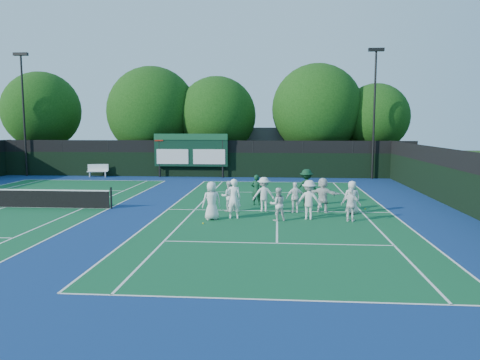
# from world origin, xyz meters

# --- Properties ---
(ground) EXTENTS (120.00, 120.00, 0.00)m
(ground) POSITION_xyz_m (0.00, 0.00, 0.00)
(ground) COLOR #18340E
(ground) RESTS_ON ground
(court_apron) EXTENTS (34.00, 32.00, 0.01)m
(court_apron) POSITION_xyz_m (-6.00, 1.00, 0.00)
(court_apron) COLOR navy
(court_apron) RESTS_ON ground
(near_court) EXTENTS (11.05, 23.85, 0.01)m
(near_court) POSITION_xyz_m (0.00, 1.00, 0.01)
(near_court) COLOR #104F2A
(near_court) RESTS_ON ground
(left_court) EXTENTS (11.05, 23.85, 0.01)m
(left_court) POSITION_xyz_m (-14.00, 1.00, 0.01)
(left_court) COLOR #104F2A
(left_court) RESTS_ON ground
(back_fence) EXTENTS (34.00, 0.08, 3.00)m
(back_fence) POSITION_xyz_m (-6.00, 16.00, 1.36)
(back_fence) COLOR black
(back_fence) RESTS_ON ground
(divider_fence_right) EXTENTS (0.08, 32.00, 3.00)m
(divider_fence_right) POSITION_xyz_m (9.00, 1.00, 1.36)
(divider_fence_right) COLOR black
(divider_fence_right) RESTS_ON ground
(scoreboard) EXTENTS (6.00, 0.21, 3.55)m
(scoreboard) POSITION_xyz_m (-7.01, 15.59, 2.19)
(scoreboard) COLOR black
(scoreboard) RESTS_ON ground
(clubhouse) EXTENTS (18.00, 6.00, 4.00)m
(clubhouse) POSITION_xyz_m (-2.00, 24.00, 2.00)
(clubhouse) COLOR slate
(clubhouse) RESTS_ON ground
(light_pole_left) EXTENTS (1.20, 0.30, 10.12)m
(light_pole_left) POSITION_xyz_m (-21.00, 15.70, 6.30)
(light_pole_left) COLOR black
(light_pole_left) RESTS_ON ground
(light_pole_right) EXTENTS (1.20, 0.30, 10.12)m
(light_pole_right) POSITION_xyz_m (7.50, 15.70, 6.30)
(light_pole_right) COLOR black
(light_pole_right) RESTS_ON ground
(tennis_net) EXTENTS (11.30, 0.10, 1.10)m
(tennis_net) POSITION_xyz_m (-14.00, 1.00, 0.49)
(tennis_net) COLOR black
(tennis_net) RESTS_ON ground
(bench) EXTENTS (1.70, 0.80, 1.04)m
(bench) POSITION_xyz_m (-14.73, 15.38, 0.56)
(bench) COLOR white
(bench) RESTS_ON ground
(tree_a) EXTENTS (6.97, 6.97, 9.04)m
(tree_a) POSITION_xyz_m (-21.26, 19.58, 5.37)
(tree_a) COLOR black
(tree_a) RESTS_ON ground
(tree_b) EXTENTS (7.98, 7.98, 9.42)m
(tree_b) POSITION_xyz_m (-11.03, 19.58, 5.22)
(tree_b) COLOR black
(tree_b) RESTS_ON ground
(tree_c) EXTENTS (6.90, 6.90, 8.51)m
(tree_c) POSITION_xyz_m (-5.23, 19.58, 4.88)
(tree_c) COLOR black
(tree_c) RESTS_ON ground
(tree_d) EXTENTS (7.78, 7.78, 9.52)m
(tree_d) POSITION_xyz_m (3.54, 19.58, 5.43)
(tree_d) COLOR black
(tree_d) RESTS_ON ground
(tree_e) EXTENTS (5.74, 5.74, 7.80)m
(tree_e) POSITION_xyz_m (8.55, 19.58, 4.78)
(tree_e) COLOR black
(tree_e) RESTS_ON ground
(tennis_ball_0) EXTENTS (0.07, 0.07, 0.07)m
(tennis_ball_0) POSITION_xyz_m (-3.17, -2.31, 0.03)
(tennis_ball_0) COLOR yellow
(tennis_ball_0) RESTS_ON ground
(tennis_ball_1) EXTENTS (0.07, 0.07, 0.07)m
(tennis_ball_1) POSITION_xyz_m (2.74, 3.48, 0.03)
(tennis_ball_1) COLOR yellow
(tennis_ball_1) RESTS_ON ground
(tennis_ball_4) EXTENTS (0.07, 0.07, 0.07)m
(tennis_ball_4) POSITION_xyz_m (0.04, 3.70, 0.03)
(tennis_ball_4) COLOR yellow
(tennis_ball_4) RESTS_ON ground
(tennis_ball_5) EXTENTS (0.07, 0.07, 0.07)m
(tennis_ball_5) POSITION_xyz_m (4.44, 1.81, 0.03)
(tennis_ball_5) COLOR yellow
(tennis_ball_5) RESTS_ON ground
(player_front_0) EXTENTS (0.99, 0.82, 1.73)m
(player_front_0) POSITION_xyz_m (-2.92, -1.36, 0.87)
(player_front_0) COLOR silver
(player_front_0) RESTS_ON ground
(player_front_1) EXTENTS (0.73, 0.54, 1.83)m
(player_front_1) POSITION_xyz_m (-1.97, -1.03, 0.91)
(player_front_1) COLOR white
(player_front_1) RESTS_ON ground
(player_front_2) EXTENTS (0.83, 0.72, 1.48)m
(player_front_2) POSITION_xyz_m (0.02, -1.33, 0.74)
(player_front_2) COLOR silver
(player_front_2) RESTS_ON ground
(player_front_3) EXTENTS (1.26, 0.88, 1.78)m
(player_front_3) POSITION_xyz_m (1.43, -0.90, 0.89)
(player_front_3) COLOR silver
(player_front_3) RESTS_ON ground
(player_front_4) EXTENTS (0.94, 0.64, 1.49)m
(player_front_4) POSITION_xyz_m (3.23, -1.24, 0.74)
(player_front_4) COLOR white
(player_front_4) RESTS_ON ground
(player_back_0) EXTENTS (0.85, 0.73, 1.51)m
(player_back_0) POSITION_xyz_m (-2.38, 0.76, 0.76)
(player_back_0) COLOR silver
(player_back_0) RESTS_ON ground
(player_back_1) EXTENTS (1.16, 0.75, 1.69)m
(player_back_1) POSITION_xyz_m (-0.66, 0.92, 0.85)
(player_back_1) COLOR silver
(player_back_1) RESTS_ON ground
(player_back_2) EXTENTS (0.93, 0.52, 1.50)m
(player_back_2) POSITION_xyz_m (0.87, 0.66, 0.75)
(player_back_2) COLOR white
(player_back_2) RESTS_ON ground
(player_back_3) EXTENTS (1.65, 1.08, 1.70)m
(player_back_3) POSITION_xyz_m (2.21, 0.87, 0.85)
(player_back_3) COLOR silver
(player_back_3) RESTS_ON ground
(player_back_4) EXTENTS (0.80, 0.54, 1.60)m
(player_back_4) POSITION_xyz_m (3.56, 0.59, 0.80)
(player_back_4) COLOR silver
(player_back_4) RESTS_ON ground
(coach_left) EXTENTS (0.67, 0.51, 1.63)m
(coach_left) POSITION_xyz_m (-1.10, 2.66, 0.82)
(coach_left) COLOR #103D24
(coach_left) RESTS_ON ground
(coach_right) EXTENTS (1.31, 0.82, 1.94)m
(coach_right) POSITION_xyz_m (1.52, 2.70, 0.97)
(coach_right) COLOR #0E351E
(coach_right) RESTS_ON ground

